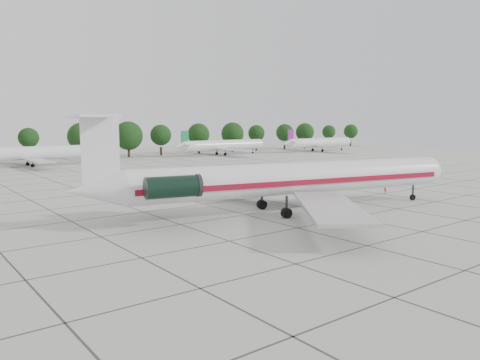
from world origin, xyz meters
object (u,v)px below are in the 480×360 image
at_px(ground_crew, 385,188).
at_px(bg_airliner_d, 223,145).
at_px(bg_airliner_c, 33,153).
at_px(bg_airliner_e, 319,143).
at_px(main_airliner, 279,179).

relative_size(ground_crew, bg_airliner_d, 0.06).
bearing_deg(ground_crew, bg_airliner_c, -104.18).
relative_size(ground_crew, bg_airliner_e, 0.06).
height_order(bg_airliner_c, bg_airliner_d, same).
distance_m(bg_airliner_c, bg_airliner_e, 89.79).
bearing_deg(main_airliner, bg_airliner_c, 108.38).
bearing_deg(bg_airliner_c, ground_crew, -68.49).
bearing_deg(bg_airliner_c, main_airliner, -84.21).
relative_size(bg_airliner_c, bg_airliner_e, 1.00).
bearing_deg(bg_airliner_d, main_airliner, -121.54).
bearing_deg(bg_airliner_c, bg_airliner_e, -1.61).
relative_size(ground_crew, bg_airliner_c, 0.06).
relative_size(main_airliner, ground_crew, 28.07).
height_order(main_airliner, bg_airliner_c, main_airliner).
height_order(ground_crew, bg_airliner_e, bg_airliner_e).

